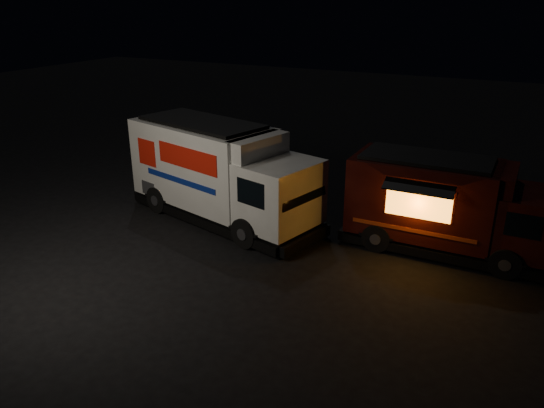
% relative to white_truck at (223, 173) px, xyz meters
% --- Properties ---
extents(ground, '(80.00, 80.00, 0.00)m').
position_rel_white_truck_xyz_m(ground, '(1.33, -2.64, -1.61)').
color(ground, black).
rests_on(ground, ground).
extents(white_truck, '(7.50, 4.13, 3.23)m').
position_rel_white_truck_xyz_m(white_truck, '(0.00, 0.00, 0.00)').
color(white_truck, silver).
rests_on(white_truck, ground).
extents(red_truck, '(5.99, 2.21, 2.79)m').
position_rel_white_truck_xyz_m(red_truck, '(7.05, 0.97, -0.22)').
color(red_truck, '#380F0A').
rests_on(red_truck, ground).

